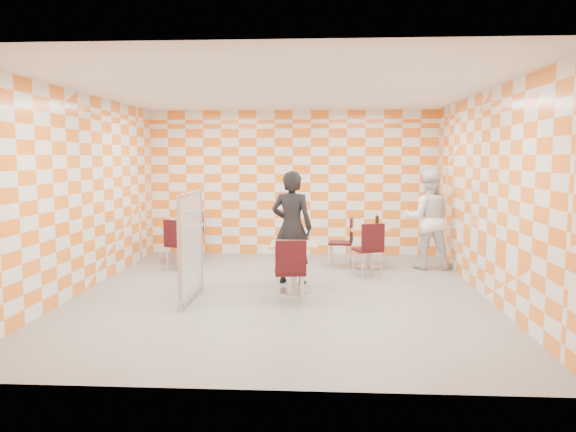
% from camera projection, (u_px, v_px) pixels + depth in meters
% --- Properties ---
extents(room_shell, '(7.00, 7.00, 7.00)m').
position_uv_depth(room_shell, '(283.00, 191.00, 8.78)').
color(room_shell, gray).
rests_on(room_shell, ground).
extents(main_table, '(0.70, 0.70, 0.75)m').
position_uv_depth(main_table, '(294.00, 259.00, 8.43)').
color(main_table, tan).
rests_on(main_table, ground).
extents(second_table, '(0.70, 0.70, 0.75)m').
position_uv_depth(second_table, '(369.00, 240.00, 10.32)').
color(second_table, tan).
rests_on(second_table, ground).
extents(empty_table, '(0.70, 0.70, 0.75)m').
position_uv_depth(empty_table, '(184.00, 237.00, 10.78)').
color(empty_table, tan).
rests_on(empty_table, ground).
extents(chair_main_front, '(0.47, 0.48, 0.92)m').
position_uv_depth(chair_main_front, '(290.00, 267.00, 7.65)').
color(chair_main_front, '#370B11').
rests_on(chair_main_front, ground).
extents(chair_second_front, '(0.55, 0.56, 0.92)m').
position_uv_depth(chair_second_front, '(370.00, 245.00, 9.53)').
color(chair_second_front, '#370B11').
rests_on(chair_second_front, ground).
extents(chair_second_side, '(0.48, 0.47, 0.92)m').
position_uv_depth(chair_second_side, '(346.00, 238.00, 10.38)').
color(chair_second_side, '#370B11').
rests_on(chair_second_side, ground).
extents(chair_empty_near, '(0.53, 0.54, 0.92)m').
position_uv_depth(chair_empty_near, '(178.00, 240.00, 10.07)').
color(chair_empty_near, '#370B11').
rests_on(chair_empty_near, ground).
extents(chair_empty_far, '(0.44, 0.45, 0.92)m').
position_uv_depth(chair_empty_far, '(192.00, 230.00, 11.48)').
color(chair_empty_far, '#370B11').
rests_on(chair_empty_far, ground).
extents(partition, '(0.08, 1.38, 1.55)m').
position_uv_depth(partition, '(191.00, 245.00, 7.96)').
color(partition, white).
rests_on(partition, ground).
extents(man_dark, '(0.74, 0.56, 1.82)m').
position_uv_depth(man_dark, '(292.00, 227.00, 9.02)').
color(man_dark, black).
rests_on(man_dark, ground).
extents(man_white, '(0.93, 0.75, 1.83)m').
position_uv_depth(man_white, '(428.00, 219.00, 10.23)').
color(man_white, white).
rests_on(man_white, ground).
extents(pizza_on_foil, '(0.40, 0.40, 0.04)m').
position_uv_depth(pizza_on_foil, '(294.00, 242.00, 8.38)').
color(pizza_on_foil, silver).
rests_on(pizza_on_foil, main_table).
extents(sport_bottle, '(0.06, 0.06, 0.20)m').
position_uv_depth(sport_bottle, '(362.00, 222.00, 10.44)').
color(sport_bottle, white).
rests_on(sport_bottle, second_table).
extents(soda_bottle, '(0.07, 0.07, 0.23)m').
position_uv_depth(soda_bottle, '(377.00, 221.00, 10.37)').
color(soda_bottle, black).
rests_on(soda_bottle, second_table).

